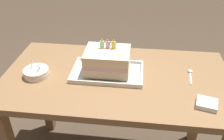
% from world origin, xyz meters
% --- Properties ---
extents(dining_table, '(1.22, 0.66, 0.73)m').
position_xyz_m(dining_table, '(0.00, 0.00, 0.61)').
color(dining_table, olive).
rests_on(dining_table, ground_plane).
extents(foil_tray, '(0.38, 0.24, 0.02)m').
position_xyz_m(foil_tray, '(-0.05, 0.02, 0.73)').
color(foil_tray, silver).
rests_on(foil_tray, dining_table).
extents(birthday_cake, '(0.23, 0.18, 0.17)m').
position_xyz_m(birthday_cake, '(-0.05, 0.02, 0.81)').
color(birthday_cake, beige).
rests_on(birthday_cake, foil_tray).
extents(bowl_stack, '(0.14, 0.14, 0.09)m').
position_xyz_m(bowl_stack, '(-0.42, -0.05, 0.75)').
color(bowl_stack, silver).
rests_on(bowl_stack, dining_table).
extents(serving_spoon_near_tray, '(0.03, 0.14, 0.01)m').
position_xyz_m(serving_spoon_near_tray, '(0.39, 0.07, 0.73)').
color(serving_spoon_near_tray, silver).
rests_on(serving_spoon_near_tray, dining_table).
extents(napkin_pile, '(0.11, 0.10, 0.02)m').
position_xyz_m(napkin_pile, '(0.43, -0.19, 0.74)').
color(napkin_pile, white).
rests_on(napkin_pile, dining_table).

